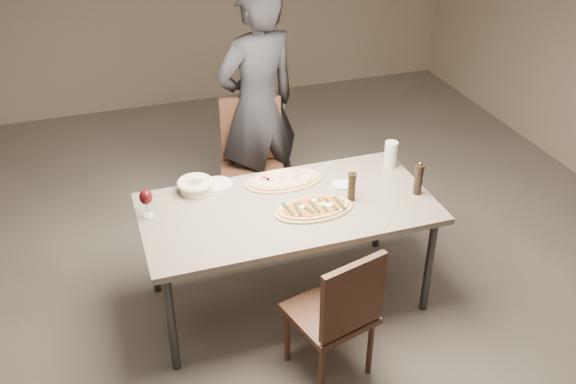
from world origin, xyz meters
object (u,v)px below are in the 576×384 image
object	(u,v)px
chair_near	(339,310)
zucchini_pizza	(314,208)
dining_table	(288,214)
diner	(258,107)
chair_far	(252,158)
carafe	(391,154)
bread_basket	(195,185)
ham_pizza	(284,180)
pepper_mill_left	(352,186)

from	to	relation	value
chair_near	zucchini_pizza	bearing A→B (deg)	68.09
dining_table	diner	size ratio (longest dim) A/B	0.97
dining_table	diner	distance (m)	1.13
chair_far	carafe	bearing A→B (deg)	150.65
carafe	chair_far	size ratio (longest dim) A/B	0.18
zucchini_pizza	bread_basket	xyz separation A→B (m)	(-0.64, 0.45, 0.03)
chair_near	bread_basket	bearing A→B (deg)	102.91
chair_near	chair_far	size ratio (longest dim) A/B	0.88
dining_table	ham_pizza	bearing A→B (deg)	76.92
bread_basket	carafe	bearing A→B (deg)	-4.04
zucchini_pizza	carafe	size ratio (longest dim) A/B	2.71
bread_basket	chair_near	xyz separation A→B (m)	(0.56, -1.06, -0.30)
carafe	zucchini_pizza	bearing A→B (deg)	-152.70
carafe	diner	size ratio (longest dim) A/B	0.10
bread_basket	carafe	size ratio (longest dim) A/B	1.26
zucchini_pizza	pepper_mill_left	xyz separation A→B (m)	(0.26, 0.04, 0.08)
ham_pizza	chair_near	size ratio (longest dim) A/B	0.58
chair_far	bread_basket	bearing A→B (deg)	63.84
zucchini_pizza	dining_table	bearing A→B (deg)	136.32
pepper_mill_left	carafe	xyz separation A→B (m)	(0.42, 0.31, -0.01)
chair_near	pepper_mill_left	bearing A→B (deg)	47.90
dining_table	pepper_mill_left	bearing A→B (deg)	-8.39
diner	carafe	bearing A→B (deg)	112.55
bread_basket	chair_near	bearing A→B (deg)	-62.19
chair_far	diner	distance (m)	0.39
chair_near	diner	size ratio (longest dim) A/B	0.48
zucchini_pizza	ham_pizza	distance (m)	0.39
dining_table	diner	world-z (taller)	diner
zucchini_pizza	bread_basket	size ratio (longest dim) A/B	2.16
ham_pizza	bread_basket	bearing A→B (deg)	158.85
carafe	chair_near	bearing A→B (deg)	-128.01
pepper_mill_left	diner	distance (m)	1.19
dining_table	pepper_mill_left	size ratio (longest dim) A/B	8.61
ham_pizza	bread_basket	distance (m)	0.57
dining_table	chair_far	distance (m)	1.00
bread_basket	diner	world-z (taller)	diner
chair_near	diner	world-z (taller)	diner
bread_basket	diner	size ratio (longest dim) A/B	0.12
pepper_mill_left	chair_near	distance (m)	0.82
dining_table	zucchini_pizza	xyz separation A→B (m)	(0.13, -0.10, 0.07)
pepper_mill_left	chair_near	xyz separation A→B (m)	(-0.34, -0.66, -0.35)
zucchini_pizza	ham_pizza	bearing A→B (deg)	93.62
chair_near	chair_far	xyz separation A→B (m)	(-0.01, 1.71, 0.07)
carafe	diner	xyz separation A→B (m)	(-0.68, 0.85, 0.09)
chair_far	diner	bearing A→B (deg)	-113.73
zucchini_pizza	diner	world-z (taller)	diner
ham_pizza	bread_basket	size ratio (longest dim) A/B	2.25
pepper_mill_left	diner	xyz separation A→B (m)	(-0.27, 1.16, 0.08)
ham_pizza	pepper_mill_left	world-z (taller)	pepper_mill_left
diner	pepper_mill_left	bearing A→B (deg)	86.56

